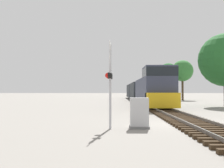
# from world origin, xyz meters

# --- Properties ---
(ground_plane) EXTENTS (400.00, 400.00, 0.00)m
(ground_plane) POSITION_xyz_m (0.00, 0.00, 0.00)
(ground_plane) COLOR gray
(rail_track_bed) EXTENTS (2.60, 160.00, 0.31)m
(rail_track_bed) POSITION_xyz_m (0.00, -0.00, 0.14)
(rail_track_bed) COLOR #382819
(rail_track_bed) RESTS_ON ground
(freight_train) EXTENTS (3.01, 47.68, 4.26)m
(freight_train) POSITION_xyz_m (0.00, 31.28, 1.81)
(freight_train) COLOR #33384C
(freight_train) RESTS_ON ground
(crossing_signal_near) EXTENTS (0.35, 1.00, 4.32)m
(crossing_signal_near) POSITION_xyz_m (-4.58, -1.84, 2.46)
(crossing_signal_near) COLOR #B7B7BC
(crossing_signal_near) RESTS_ON ground
(relay_cabinet) EXTENTS (0.99, 0.64, 1.52)m
(relay_cabinet) POSITION_xyz_m (-3.12, -1.65, 0.75)
(relay_cabinet) COLOR slate
(relay_cabinet) RESTS_ON ground
(tree_mid_background) EXTENTS (4.25, 4.25, 8.02)m
(tree_mid_background) POSITION_xyz_m (9.07, 37.94, 5.85)
(tree_mid_background) COLOR #473521
(tree_mid_background) RESTS_ON ground
(tree_deep_background) EXTENTS (4.11, 4.11, 7.91)m
(tree_deep_background) POSITION_xyz_m (7.16, 42.51, 5.82)
(tree_deep_background) COLOR brown
(tree_deep_background) RESTS_ON ground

